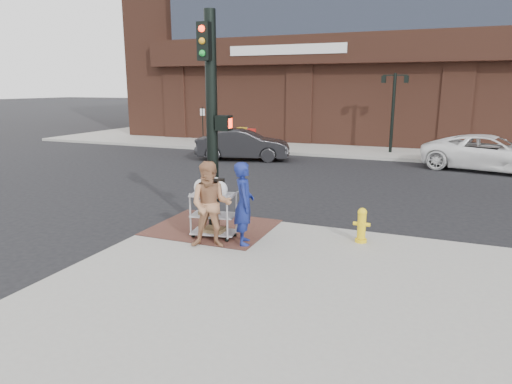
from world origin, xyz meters
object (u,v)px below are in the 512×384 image
at_px(traffic_signal_pole, 212,117).
at_px(pedestrian_tan, 211,205).
at_px(woman_blue, 244,204).
at_px(lamp_post, 393,104).
at_px(fire_hydrant, 362,225).
at_px(minivan_white, 490,153).
at_px(utility_cart, 213,211).
at_px(sedan_dark, 243,145).

distance_m(traffic_signal_pole, pedestrian_tan, 2.12).
bearing_deg(woman_blue, lamp_post, -30.01).
xyz_separation_m(woman_blue, fire_hydrant, (2.35, 1.06, -0.51)).
distance_m(traffic_signal_pole, woman_blue, 2.16).
height_order(minivan_white, fire_hydrant, minivan_white).
relative_size(minivan_white, utility_cart, 3.97).
bearing_deg(minivan_white, lamp_post, 66.50).
bearing_deg(fire_hydrant, utility_cart, -163.96).
bearing_deg(utility_cart, lamp_post, 81.89).
distance_m(woman_blue, fire_hydrant, 2.63).
height_order(lamp_post, fire_hydrant, lamp_post).
bearing_deg(woman_blue, sedan_dark, -1.18).
xyz_separation_m(pedestrian_tan, utility_cart, (-0.25, 0.59, -0.31)).
relative_size(lamp_post, woman_blue, 2.21).
bearing_deg(minivan_white, woman_blue, 167.31).
height_order(traffic_signal_pole, utility_cart, traffic_signal_pole).
distance_m(minivan_white, utility_cart, 14.25).
relative_size(lamp_post, sedan_dark, 0.89).
height_order(sedan_dark, fire_hydrant, sedan_dark).
distance_m(lamp_post, woman_blue, 16.01).
height_order(lamp_post, minivan_white, lamp_post).
bearing_deg(pedestrian_tan, lamp_post, 63.75).
bearing_deg(fire_hydrant, woman_blue, -155.69).
relative_size(lamp_post, utility_cart, 2.93).
relative_size(traffic_signal_pole, woman_blue, 2.76).
bearing_deg(lamp_post, fire_hydrant, -86.40).
bearing_deg(traffic_signal_pole, woman_blue, -31.39).
bearing_deg(lamp_post, woman_blue, -95.12).
bearing_deg(minivan_white, sedan_dark, 108.30).
xyz_separation_m(sedan_dark, fire_hydrant, (7.42, -10.46, -0.19)).
bearing_deg(sedan_dark, woman_blue, -171.64).
xyz_separation_m(sedan_dark, minivan_white, (10.87, 1.24, 0.01)).
xyz_separation_m(utility_cart, fire_hydrant, (3.17, 0.91, -0.22)).
xyz_separation_m(sedan_dark, utility_cart, (4.24, -11.37, 0.03)).
height_order(traffic_signal_pole, woman_blue, traffic_signal_pole).
xyz_separation_m(woman_blue, pedestrian_tan, (-0.57, -0.44, 0.02)).
height_order(pedestrian_tan, minivan_white, pedestrian_tan).
distance_m(lamp_post, pedestrian_tan, 16.50).
distance_m(lamp_post, fire_hydrant, 14.98).
xyz_separation_m(woman_blue, minivan_white, (5.81, 12.77, -0.30)).
height_order(woman_blue, pedestrian_tan, pedestrian_tan).
height_order(lamp_post, traffic_signal_pole, traffic_signal_pole).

